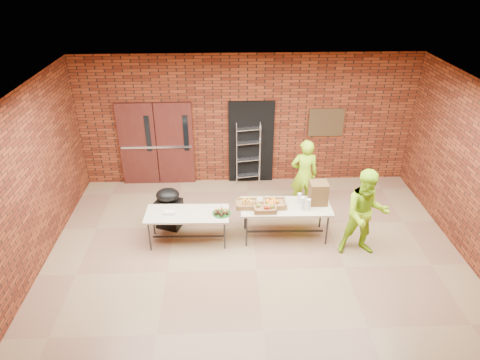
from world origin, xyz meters
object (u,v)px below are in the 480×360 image
Objects in this scene: coffee_dispenser at (318,193)px; table_right at (286,208)px; covered_grill at (169,208)px; wire_rack at (248,154)px; table_left at (187,216)px; volunteer_man at (366,214)px; volunteer_woman at (304,175)px.

table_right is at bearing -172.73° from coffee_dispenser.
covered_grill is (-2.39, 0.47, -0.23)m from table_right.
wire_rack is 0.97× the size of table_left.
wire_rack reaches higher than covered_grill.
volunteer_man is (2.04, -2.86, 0.09)m from wire_rack.
covered_grill is 3.04m from volunteer_woman.
volunteer_man is (1.42, -0.57, 0.21)m from table_right.
wire_rack is 1.78× the size of covered_grill.
coffee_dispenser reaches higher than table_left.
volunteer_woman reaches higher than coffee_dispenser.
coffee_dispenser is at bearing 13.64° from covered_grill.
table_right is 2.45m from covered_grill.
volunteer_woman is at bearing 33.44° from covered_grill.
volunteer_man is at bearing -20.48° from table_right.
covered_grill is 3.97m from volunteer_man.
volunteer_woman reaches higher than table_left.
table_right is 1.02× the size of volunteer_man.
table_left is 0.91× the size of table_right.
covered_grill is (-3.04, 0.39, -0.52)m from coffee_dispenser.
volunteer_woman is 0.94× the size of volunteer_man.
covered_grill is at bearing 170.07° from table_right.
coffee_dispenser is at bearing -69.95° from wire_rack.
coffee_dispenser reaches higher than covered_grill.
coffee_dispenser is at bearing 8.56° from table_right.
coffee_dispenser is (2.60, 0.17, 0.35)m from table_left.
volunteer_man is at bearing -40.05° from coffee_dispenser.
wire_rack is 0.90× the size of volunteer_man.
table_left is 2.80m from volunteer_woman.
wire_rack is at bearing 119.82° from coffee_dispenser.
coffee_dispenser is at bearing 143.32° from volunteer_man.
table_right is at bearing 64.15° from volunteer_woman.
covered_grill reaches higher than table_right.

